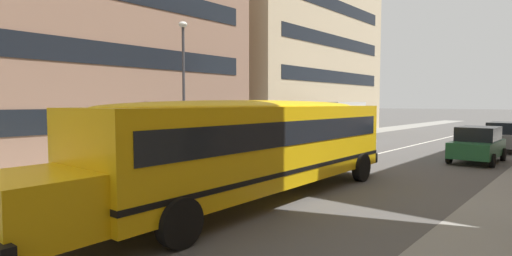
{
  "coord_description": "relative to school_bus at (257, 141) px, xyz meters",
  "views": [
    {
      "loc": [
        -7.28,
        -8.67,
        2.72
      ],
      "look_at": [
        1.91,
        -0.78,
        1.95
      ],
      "focal_mm": 27.43,
      "sensor_mm": 36.0,
      "label": 1
    }
  ],
  "objects": [
    {
      "name": "box_truck",
      "position": [
        17.85,
        6.76,
        -0.13
      ],
      "size": [
        6.05,
        2.47,
        2.82
      ],
      "rotation": [
        0.0,
        0.0,
        -0.0
      ],
      "color": "silver",
      "rests_on": "ground_plane"
    },
    {
      "name": "parked_car_teal_past_driveway",
      "position": [
        8.33,
        6.52,
        -0.82
      ],
      "size": [
        3.97,
        2.02,
        1.64
      ],
      "rotation": [
        0.0,
        0.0,
        0.05
      ],
      "color": "#195B66",
      "rests_on": "ground_plane"
    },
    {
      "name": "lane_centreline",
      "position": [
        -1.04,
        1.57,
        -1.67
      ],
      "size": [
        110.0,
        0.16,
        0.01
      ],
      "primitive_type": "cube",
      "color": "silver",
      "rests_on": "ground_plane"
    },
    {
      "name": "parked_car_grey_by_lamppost",
      "position": [
        17.86,
        -3.39,
        -0.82
      ],
      "size": [
        3.91,
        1.9,
        1.64
      ],
      "rotation": [
        0.0,
        0.0,
        3.14
      ],
      "color": "gray",
      "rests_on": "ground_plane"
    },
    {
      "name": "school_bus",
      "position": [
        0.0,
        0.0,
        0.0
      ],
      "size": [
        12.63,
        3.0,
        2.81
      ],
      "rotation": [
        0.0,
        0.0,
        3.17
      ],
      "color": "yellow",
      "rests_on": "ground_plane"
    },
    {
      "name": "street_lamp",
      "position": [
        4.31,
        8.54,
        2.65
      ],
      "size": [
        0.44,
        0.44,
        6.8
      ],
      "color": "#38383D",
      "rests_on": "ground_plane"
    },
    {
      "name": "ground_plane",
      "position": [
        -1.04,
        1.57,
        -1.67
      ],
      "size": [
        400.0,
        400.0,
        0.0
      ],
      "primitive_type": "plane",
      "color": "#54514F"
    },
    {
      "name": "sidewalk_far",
      "position": [
        -1.04,
        9.24,
        -1.66
      ],
      "size": [
        120.0,
        3.0,
        0.01
      ],
      "primitive_type": "cube",
      "color": "gray",
      "rests_on": "ground_plane"
    },
    {
      "name": "parked_car_green_end_of_row",
      "position": [
        12.0,
        -3.17,
        -0.82
      ],
      "size": [
        3.9,
        1.89,
        1.64
      ],
      "rotation": [
        0.0,
        0.0,
        3.14
      ],
      "color": "#236038",
      "rests_on": "ground_plane"
    },
    {
      "name": "apartment_block_far_centre",
      "position": [
        3.59,
        17.64,
        4.98
      ],
      "size": [
        16.31,
        13.86,
        13.3
      ],
      "color": "#93705B",
      "rests_on": "ground_plane"
    },
    {
      "name": "apartment_block_far_right",
      "position": [
        23.65,
        17.54,
        6.58
      ],
      "size": [
        19.68,
        13.66,
        16.5
      ],
      "color": "#C6B28E",
      "rests_on": "ground_plane"
    }
  ]
}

